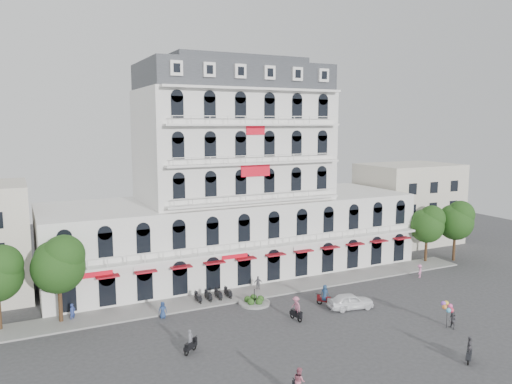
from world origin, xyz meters
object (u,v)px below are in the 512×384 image
at_px(rider_northeast, 469,349).
at_px(rider_center, 296,308).
at_px(rider_east, 325,295).
at_px(balloon_vendor, 451,315).
at_px(parked_car, 350,301).
at_px(rider_west, 190,343).
at_px(rider_southwest, 299,383).

bearing_deg(rider_northeast, rider_center, -95.38).
distance_m(rider_east, balloon_vendor, 11.88).
xyz_separation_m(rider_east, rider_center, (-4.56, -2.06, 0.17)).
xyz_separation_m(rider_center, balloon_vendor, (11.41, -7.64, 0.06)).
bearing_deg(parked_car, rider_northeast, -162.82).
height_order(rider_west, balloon_vendor, balloon_vendor).
bearing_deg(rider_west, balloon_vendor, -52.67).
xyz_separation_m(parked_car, rider_east, (-1.75, 1.91, 0.28)).
xyz_separation_m(rider_southwest, rider_east, (11.20, 13.76, -0.12)).
distance_m(rider_east, rider_northeast, 15.26).
height_order(parked_car, rider_east, rider_east).
relative_size(rider_southwest, rider_center, 0.99).
xyz_separation_m(rider_southwest, rider_northeast, (14.42, -1.16, -0.17)).
bearing_deg(rider_southwest, rider_west, 28.40).
xyz_separation_m(parked_car, rider_northeast, (1.46, -13.01, 0.23)).
relative_size(rider_southwest, rider_northeast, 1.10).
bearing_deg(rider_center, rider_northeast, 23.00).
bearing_deg(rider_southwest, balloon_vendor, -72.93).
bearing_deg(rider_southwest, parked_car, -43.15).
bearing_deg(rider_east, rider_center, 77.57).
height_order(rider_west, rider_northeast, rider_northeast).
height_order(rider_southwest, balloon_vendor, balloon_vendor).
distance_m(rider_west, rider_southwest, 10.56).
xyz_separation_m(parked_car, balloon_vendor, (5.10, -7.79, 0.51)).
xyz_separation_m(rider_west, rider_southwest, (4.29, -9.65, 0.33)).
bearing_deg(rider_northeast, rider_east, -114.39).
bearing_deg(rider_southwest, rider_center, -25.19).
bearing_deg(rider_east, parked_car, -174.19).
relative_size(rider_west, rider_center, 0.85).
relative_size(rider_center, balloon_vendor, 0.94).
height_order(parked_car, rider_center, rider_center).
bearing_deg(balloon_vendor, rider_east, 125.22).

